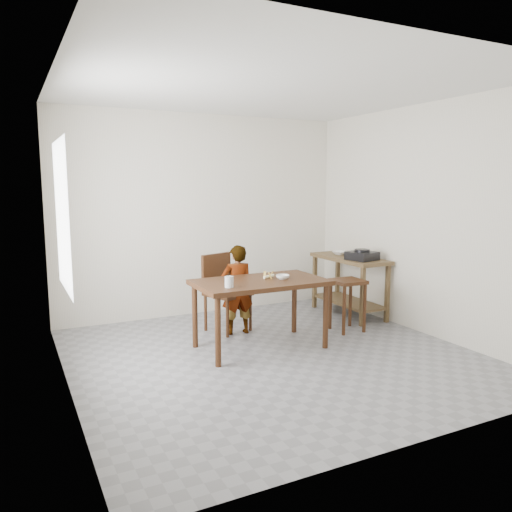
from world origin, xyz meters
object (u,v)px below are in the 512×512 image
prep_counter (349,286)px  child (237,290)px  dining_chair (228,293)px  dining_table (260,314)px  stool (347,305)px

prep_counter → child: 1.74m
prep_counter → dining_chair: dining_chair is taller
dining_chair → dining_table: bearing=-105.7°
child → stool: child is taller
child → prep_counter: bearing=-170.3°
prep_counter → dining_chair: 1.78m
dining_table → dining_chair: 0.75m
prep_counter → child: bearing=-176.2°
prep_counter → dining_chair: (-1.78, 0.04, 0.07)m
child → stool: (1.25, -0.49, -0.22)m
child → stool: size_ratio=1.69×
child → dining_chair: child is taller
dining_table → dining_chair: (-0.06, 0.74, 0.09)m
dining_table → prep_counter: prep_counter is taller
stool → dining_table: bearing=-175.6°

